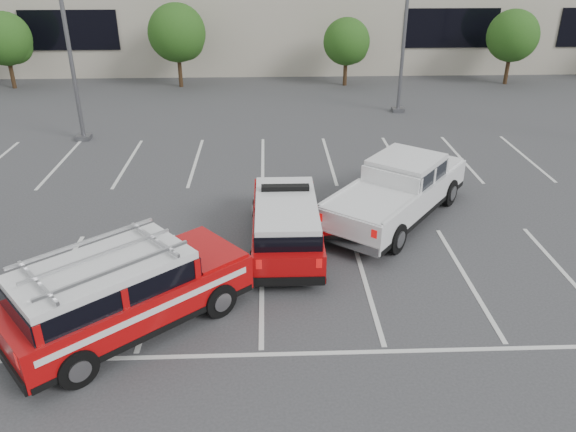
% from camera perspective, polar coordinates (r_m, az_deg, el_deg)
% --- Properties ---
extents(ground, '(120.00, 120.00, 0.00)m').
position_cam_1_polar(ground, '(14.74, -2.68, -6.75)').
color(ground, '#363639').
rests_on(ground, ground).
extents(stall_markings, '(23.00, 15.00, 0.01)m').
position_cam_1_polar(stall_markings, '(18.67, -2.62, 0.79)').
color(stall_markings, silver).
rests_on(stall_markings, ground).
extents(tree_left, '(3.07, 3.07, 4.42)m').
position_cam_1_polar(tree_left, '(37.95, -26.68, 15.65)').
color(tree_left, '#3F2B19').
rests_on(tree_left, ground).
extents(tree_mid_left, '(3.37, 3.37, 4.85)m').
position_cam_1_polar(tree_mid_left, '(35.15, -11.04, 17.63)').
color(tree_mid_left, '#3F2B19').
rests_on(tree_mid_left, ground).
extents(tree_mid_right, '(2.77, 2.77, 3.99)m').
position_cam_1_polar(tree_mid_right, '(35.19, 6.10, 17.07)').
color(tree_mid_right, '#3F2B19').
rests_on(tree_mid_right, ground).
extents(tree_right, '(3.07, 3.07, 4.42)m').
position_cam_1_polar(tree_right, '(37.85, 21.95, 16.47)').
color(tree_right, '#3F2B19').
rests_on(tree_right, ground).
extents(light_pole_left, '(0.90, 0.60, 10.24)m').
position_cam_1_polar(light_pole_left, '(25.87, -21.80, 18.21)').
color(light_pole_left, '#59595E').
rests_on(light_pole_left, ground).
extents(light_pole_mid, '(0.90, 0.60, 10.24)m').
position_cam_1_polar(light_pole_mid, '(29.30, 11.98, 20.16)').
color(light_pole_mid, '#59595E').
rests_on(light_pole_mid, ground).
extents(fire_chief_suv, '(1.85, 5.07, 1.78)m').
position_cam_1_polar(fire_chief_suv, '(15.95, -0.22, -0.95)').
color(fire_chief_suv, '#A80809').
rests_on(fire_chief_suv, ground).
extents(white_pickup, '(5.51, 6.21, 1.91)m').
position_cam_1_polar(white_pickup, '(18.06, 11.00, 2.03)').
color(white_pickup, silver).
rests_on(white_pickup, ground).
extents(ladder_suv, '(5.50, 5.11, 2.13)m').
position_cam_1_polar(ladder_suv, '(13.17, -16.24, -7.91)').
color(ladder_suv, '#A80809').
rests_on(ladder_suv, ground).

